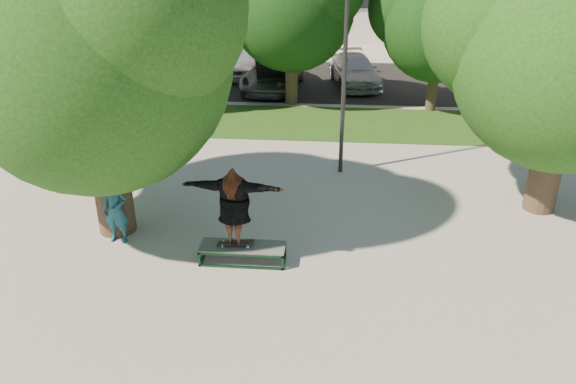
# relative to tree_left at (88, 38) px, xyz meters

# --- Properties ---
(ground) EXTENTS (120.00, 120.00, 0.00)m
(ground) POSITION_rel_tree_left_xyz_m (4.29, -1.09, -4.42)
(ground) COLOR #A8A19A
(ground) RESTS_ON ground
(grass_strip) EXTENTS (30.00, 4.00, 0.02)m
(grass_strip) POSITION_rel_tree_left_xyz_m (5.29, 8.41, -4.41)
(grass_strip) COLOR #144213
(grass_strip) RESTS_ON ground
(asphalt_strip) EXTENTS (40.00, 8.00, 0.01)m
(asphalt_strip) POSITION_rel_tree_left_xyz_m (4.29, 14.91, -4.42)
(asphalt_strip) COLOR black
(asphalt_strip) RESTS_ON ground
(tree_left) EXTENTS (6.96, 5.95, 7.12)m
(tree_left) POSITION_rel_tree_left_xyz_m (0.00, 0.00, 0.00)
(tree_left) COLOR #38281E
(tree_left) RESTS_ON ground
(tree_right) EXTENTS (6.24, 5.33, 6.51)m
(tree_right) POSITION_rel_tree_left_xyz_m (10.21, 1.99, -0.33)
(tree_right) COLOR #38281E
(tree_right) RESTS_ON ground
(bg_tree_left) EXTENTS (5.28, 4.51, 5.77)m
(bg_tree_left) POSITION_rel_tree_left_xyz_m (-2.28, 9.98, -0.69)
(bg_tree_left) COLOR #38281E
(bg_tree_left) RESTS_ON ground
(bg_tree_mid) EXTENTS (5.76, 4.92, 6.24)m
(bg_tree_mid) POSITION_rel_tree_left_xyz_m (3.22, 10.98, -0.41)
(bg_tree_mid) COLOR #38281E
(bg_tree_mid) RESTS_ON ground
(bg_tree_right) EXTENTS (5.04, 4.31, 5.43)m
(bg_tree_right) POSITION_rel_tree_left_xyz_m (8.73, 10.47, -0.93)
(bg_tree_right) COLOR #38281E
(bg_tree_right) RESTS_ON ground
(lamppost) EXTENTS (0.25, 0.15, 6.11)m
(lamppost) POSITION_rel_tree_left_xyz_m (5.29, 3.91, -1.27)
(lamppost) COLOR #2D2D30
(lamppost) RESTS_ON ground
(grind_box) EXTENTS (1.80, 0.60, 0.38)m
(grind_box) POSITION_rel_tree_left_xyz_m (3.24, -1.20, -4.23)
(grind_box) COLOR #10301C
(grind_box) RESTS_ON ground
(skater_rig) EXTENTS (2.13, 0.73, 1.78)m
(skater_rig) POSITION_rel_tree_left_xyz_m (3.09, -1.20, -3.12)
(skater_rig) COLOR white
(skater_rig) RESTS_ON grind_box
(bystander) EXTENTS (0.61, 0.42, 1.59)m
(bystander) POSITION_rel_tree_left_xyz_m (0.30, -0.59, -3.63)
(bystander) COLOR #184B5E
(bystander) RESTS_ON ground
(car_silver_a) EXTENTS (1.88, 4.10, 1.36)m
(car_silver_a) POSITION_rel_tree_left_xyz_m (0.79, 15.41, -3.74)
(car_silver_a) COLOR silver
(car_silver_a) RESTS_ON asphalt_strip
(car_dark) EXTENTS (2.56, 5.16, 1.62)m
(car_dark) POSITION_rel_tree_left_xyz_m (2.29, 13.55, -3.61)
(car_dark) COLOR black
(car_dark) RESTS_ON asphalt_strip
(car_grey) EXTENTS (2.54, 4.94, 1.33)m
(car_grey) POSITION_rel_tree_left_xyz_m (2.29, 13.05, -3.76)
(car_grey) COLOR slate
(car_grey) RESTS_ON asphalt_strip
(car_silver_b) EXTENTS (2.64, 4.79, 1.31)m
(car_silver_b) POSITION_rel_tree_left_xyz_m (5.89, 14.16, -3.77)
(car_silver_b) COLOR #AEAFB3
(car_silver_b) RESTS_ON asphalt_strip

